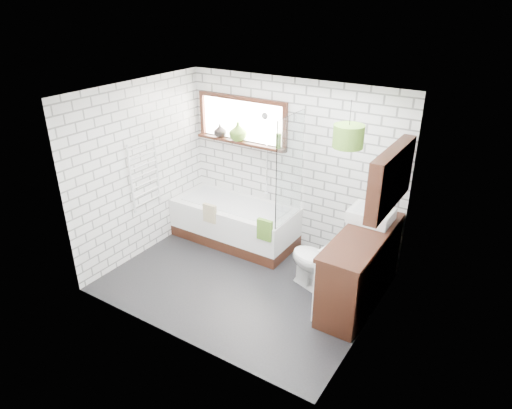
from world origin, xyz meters
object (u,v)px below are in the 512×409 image
Objects in this scene: toilet at (316,262)px; pendant at (348,136)px; bathtub at (235,222)px; basin at (371,215)px; vanity at (360,267)px.

toilet is 1.73m from pendant.
basin is at bearing -0.86° from bathtub.
toilet is (-0.56, -0.07, -0.08)m from vanity.
bathtub is at bearing -88.26° from toilet.
toilet is at bearing -172.88° from vanity.
pendant is (-0.29, -0.04, 1.63)m from vanity.
bathtub is at bearing 169.30° from vanity.
basin reaches higher than vanity.
toilet is (1.61, -0.48, 0.08)m from bathtub.
vanity is at bearing -81.01° from basin.
vanity is 0.67m from basin.
basin is 0.66× the size of toilet.
toilet is at bearing -16.63° from bathtub.
pendant is (-0.23, -0.42, 1.09)m from basin.
basin is 0.92m from toilet.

